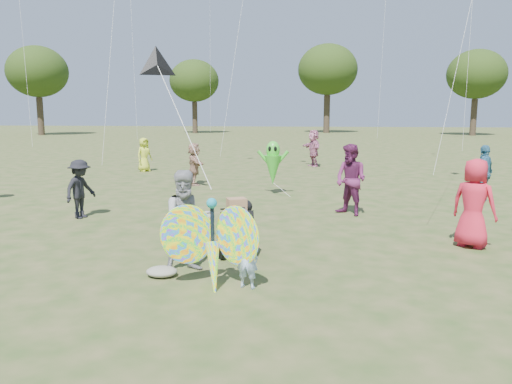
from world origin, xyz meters
The scene contains 16 objects.
ground centered at (0.00, 0.00, 0.00)m, with size 160.00×160.00×0.00m, color #51592B.
child_girl centered at (-0.04, -0.91, 0.48)m, with size 0.35×0.23×0.95m, color #AFCDF8.
adult_man centered at (-1.15, -0.20, 0.86)m, with size 0.84×0.65×1.72m, color #94959A.
grey_bag centered at (-1.50, -0.54, 0.08)m, with size 0.51×0.42×0.16m, color gray.
crowd_a centered at (4.08, 1.97, 0.89)m, with size 0.87×0.56×1.77m, color red.
crowd_b centered at (-4.92, 3.59, 0.74)m, with size 0.96×0.55×1.49m, color black.
crowd_c centered at (5.94, 7.36, 0.85)m, with size 0.99×0.41×1.69m, color teal.
crowd_d centered at (-3.47, 9.52, 0.77)m, with size 1.43×0.46×1.55m, color tan.
crowd_e centered at (1.86, 4.81, 0.93)m, with size 0.90×0.70×1.85m, color #65214F.
crowd_g centered at (-6.71, 13.32, 0.75)m, with size 0.74×0.48×1.51m, color #CBDC33.
crowd_j centered at (0.78, 16.35, 0.90)m, with size 1.66×0.53×1.79m, color #BE6C91.
jogging_stroller centered at (-0.47, 0.90, 0.61)m, with size 0.76×1.14×1.09m.
butterfly_kite centered at (-0.55, -0.97, 0.67)m, with size 1.74×0.75×1.60m.
delta_kite_rig centered at (-2.22, 1.79, 3.57)m, with size 1.94×2.23×2.62m.
alien_kite centered at (-0.43, 7.77, 0.97)m, with size 1.12×0.69×1.74m.
tree_line centered at (3.67, 44.99, 6.86)m, with size 91.78×33.60×10.79m.
Camera 1 is at (1.00, -8.15, 2.68)m, focal length 35.00 mm.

